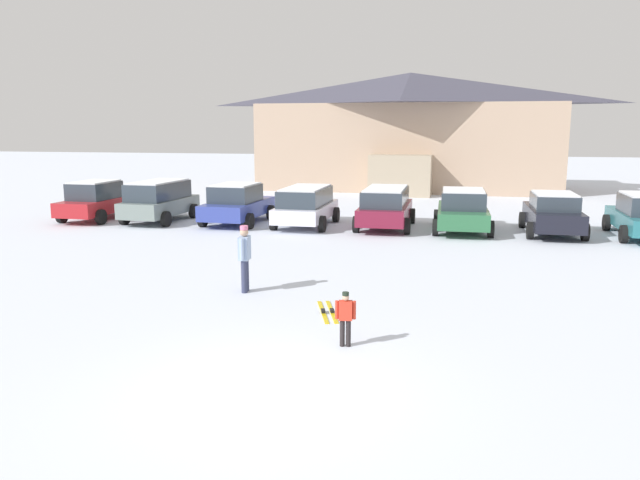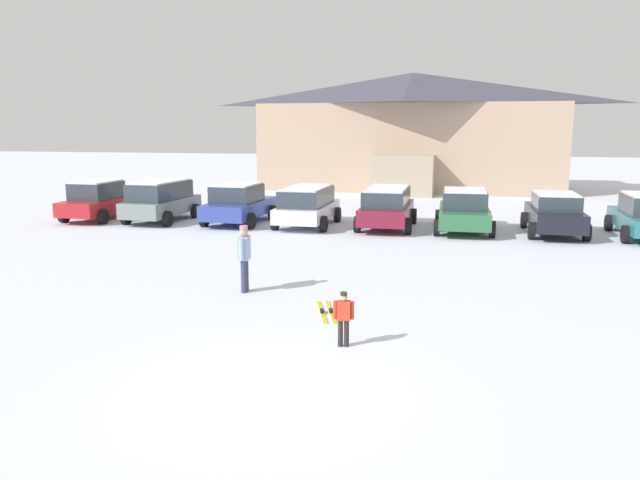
{
  "view_description": "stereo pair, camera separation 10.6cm",
  "coord_description": "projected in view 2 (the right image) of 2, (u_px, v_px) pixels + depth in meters",
  "views": [
    {
      "loc": [
        2.68,
        -8.76,
        4.07
      ],
      "look_at": [
        -0.75,
        7.48,
        1.02
      ],
      "focal_mm": 35.0,
      "sensor_mm": 36.0,
      "label": 1
    },
    {
      "loc": [
        2.78,
        -8.74,
        4.07
      ],
      "look_at": [
        -0.75,
        7.48,
        1.02
      ],
      "focal_mm": 35.0,
      "sensor_mm": 36.0,
      "label": 2
    }
  ],
  "objects": [
    {
      "name": "parked_maroon_van",
      "position": [
        387.0,
        206.0,
        25.07
      ],
      "size": [
        2.2,
        4.46,
        1.64
      ],
      "color": "maroon",
      "rests_on": "ground"
    },
    {
      "name": "parked_black_sedan",
      "position": [
        555.0,
        213.0,
        23.57
      ],
      "size": [
        2.11,
        4.32,
        1.6
      ],
      "color": "black",
      "rests_on": "ground"
    },
    {
      "name": "parked_red_sedan",
      "position": [
        99.0,
        200.0,
        27.39
      ],
      "size": [
        2.12,
        4.26,
        1.71
      ],
      "color": "#AE1F25",
      "rests_on": "ground"
    },
    {
      "name": "ski_lodge",
      "position": [
        412.0,
        130.0,
        40.9
      ],
      "size": [
        19.49,
        10.68,
        7.47
      ],
      "color": "tan",
      "rests_on": "ground"
    },
    {
      "name": "parked_green_coupe",
      "position": [
        464.0,
        210.0,
        24.29
      ],
      "size": [
        2.27,
        4.45,
        1.66
      ],
      "color": "#2C6840",
      "rests_on": "ground"
    },
    {
      "name": "parked_grey_wagon",
      "position": [
        161.0,
        200.0,
        26.82
      ],
      "size": [
        2.29,
        4.2,
        1.76
      ],
      "color": "slate",
      "rests_on": "ground"
    },
    {
      "name": "ground",
      "position": [
        265.0,
        391.0,
        9.72
      ],
      "size": [
        160.0,
        160.0,
        0.0
      ],
      "primitive_type": "plane",
      "color": "silver"
    },
    {
      "name": "pair_of_skis",
      "position": [
        326.0,
        312.0,
        13.8
      ],
      "size": [
        0.79,
        1.69,
        0.08
      ],
      "color": "gold",
      "rests_on": "ground"
    },
    {
      "name": "parked_white_suv",
      "position": [
        307.0,
        205.0,
        25.55
      ],
      "size": [
        2.25,
        4.33,
        1.62
      ],
      "color": "silver",
      "rests_on": "ground"
    },
    {
      "name": "skier_adult_in_blue_parka",
      "position": [
        244.0,
        255.0,
        15.36
      ],
      "size": [
        0.27,
        0.62,
        1.67
      ],
      "color": "#353A59",
      "rests_on": "ground"
    },
    {
      "name": "parked_blue_hatchback",
      "position": [
        239.0,
        203.0,
        26.28
      ],
      "size": [
        2.38,
        4.31,
        1.69
      ],
      "color": "#314197",
      "rests_on": "ground"
    },
    {
      "name": "skier_child_in_red_jacket",
      "position": [
        344.0,
        316.0,
        11.58
      ],
      "size": [
        0.39,
        0.18,
        1.05
      ],
      "color": "#272224",
      "rests_on": "ground"
    }
  ]
}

